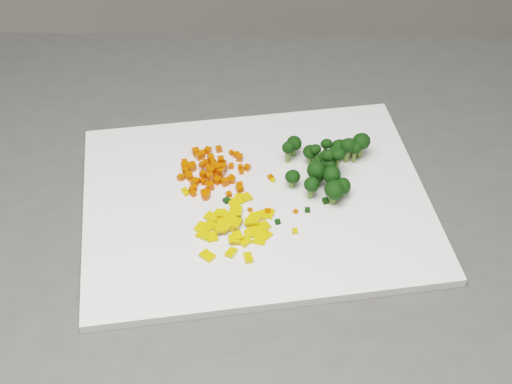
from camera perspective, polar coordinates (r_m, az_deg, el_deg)
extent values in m
cube|color=#444441|center=(1.29, 0.84, -14.44)|extent=(1.26, 1.03, 0.90)
cube|color=white|center=(0.92, 0.00, -0.72)|extent=(0.47, 0.38, 0.01)
cube|color=#C53602|center=(0.94, -3.27, 1.86)|extent=(0.01, 0.01, 0.01)
cube|color=#C53602|center=(0.92, -5.19, 0.18)|extent=(0.01, 0.01, 0.01)
cube|color=#C53602|center=(0.96, -1.33, 2.77)|extent=(0.01, 0.01, 0.01)
cube|color=#C53602|center=(0.97, -1.66, 3.00)|extent=(0.01, 0.01, 0.01)
cube|color=#C53602|center=(0.96, -2.61, 2.37)|extent=(0.01, 0.01, 0.01)
cube|color=#C53602|center=(0.98, -4.84, 3.22)|extent=(0.01, 0.01, 0.01)
cube|color=#C53602|center=(0.93, -1.98, 1.08)|extent=(0.01, 0.01, 0.01)
cube|color=#C53602|center=(0.95, -2.84, 2.59)|extent=(0.01, 0.01, 0.01)
cube|color=#C53602|center=(0.93, -4.96, 0.75)|extent=(0.01, 0.01, 0.01)
cube|color=#C53602|center=(0.95, -3.63, 2.74)|extent=(0.01, 0.01, 0.01)
cube|color=#C53602|center=(0.94, -3.15, 1.92)|extent=(0.01, 0.01, 0.01)
cube|color=#C53602|center=(0.95, -1.25, 1.99)|extent=(0.01, 0.01, 0.01)
cube|color=#C53602|center=(0.95, -5.31, 1.87)|extent=(0.01, 0.01, 0.01)
cube|color=#C53602|center=(0.93, -2.51, 0.80)|extent=(0.01, 0.01, 0.01)
cube|color=#C53602|center=(0.92, -3.74, 0.47)|extent=(0.01, 0.01, 0.01)
cube|color=#C53602|center=(0.94, -2.84, 1.67)|extent=(0.01, 0.01, 0.01)
cube|color=#C53602|center=(0.96, -4.09, 2.42)|extent=(0.01, 0.01, 0.01)
cube|color=#C53602|center=(0.95, -5.20, 1.91)|extent=(0.01, 0.01, 0.01)
cube|color=#C53602|center=(0.98, -3.85, 3.34)|extent=(0.01, 0.01, 0.01)
cube|color=#C53602|center=(0.94, -5.31, 1.21)|extent=(0.01, 0.01, 0.01)
cube|color=#C53602|center=(0.97, -1.98, 3.17)|extent=(0.01, 0.01, 0.01)
cube|color=#C53602|center=(0.94, -2.58, 2.03)|extent=(0.01, 0.01, 0.01)
cube|color=#C53602|center=(0.93, -3.75, 1.29)|extent=(0.01, 0.01, 0.01)
cube|color=#C53602|center=(0.94, -3.32, 1.41)|extent=(0.01, 0.01, 0.01)
cube|color=#C53602|center=(0.95, -5.13, 2.09)|extent=(0.01, 0.01, 0.01)
cube|color=#C53602|center=(0.93, -4.23, 0.84)|extent=(0.01, 0.01, 0.01)
cube|color=#C53602|center=(0.93, -3.14, 0.93)|extent=(0.01, 0.01, 0.01)
cube|color=#C53602|center=(0.95, -3.47, 2.46)|extent=(0.01, 0.01, 0.01)
cube|color=#C53602|center=(0.92, -1.33, 0.25)|extent=(0.01, 0.01, 0.01)
cube|color=#C53602|center=(0.97, -4.33, 3.06)|extent=(0.01, 0.01, 0.01)
cube|color=#C53602|center=(0.94, -3.16, 2.04)|extent=(0.01, 0.01, 0.01)
cube|color=#C53602|center=(0.96, -5.73, 2.36)|extent=(0.01, 0.01, 0.01)
cube|color=#C53602|center=(0.94, -3.17, 2.03)|extent=(0.01, 0.01, 0.01)
cube|color=#C53602|center=(0.91, -4.09, -0.38)|extent=(0.01, 0.01, 0.01)
cube|color=#C53602|center=(0.92, -4.96, 0.33)|extent=(0.01, 0.01, 0.01)
cube|color=#C53602|center=(0.93, -4.26, 1.45)|extent=(0.01, 0.01, 0.01)
cube|color=#C53602|center=(0.91, -2.18, -0.19)|extent=(0.01, 0.01, 0.01)
cube|color=#C53602|center=(0.94, -2.79, 1.45)|extent=(0.01, 0.01, 0.01)
cube|color=#C53602|center=(0.98, -3.00, 3.45)|extent=(0.01, 0.01, 0.01)
cube|color=#C53602|center=(0.94, -3.31, 2.11)|extent=(0.01, 0.01, 0.01)
cube|color=#C53602|center=(0.98, -3.88, 3.34)|extent=(0.01, 0.01, 0.01)
cube|color=#C53602|center=(0.95, -0.71, 1.96)|extent=(0.01, 0.01, 0.01)
cube|color=#C53602|center=(0.93, -4.83, 0.84)|extent=(0.01, 0.01, 0.01)
cube|color=#C53602|center=(0.95, -4.33, 2.18)|extent=(0.01, 0.01, 0.01)
cube|color=#C53602|center=(0.95, -3.84, 1.94)|extent=(0.01, 0.01, 0.01)
cube|color=#C53602|center=(0.95, -1.99, 2.08)|extent=(0.01, 0.01, 0.01)
cube|color=#C53602|center=(0.94, -5.45, 1.36)|extent=(0.01, 0.01, 0.01)
cube|color=#C53602|center=(0.93, -3.62, 1.71)|extent=(0.01, 0.01, 0.01)
cube|color=#C53602|center=(0.95, -5.38, 1.96)|extent=(0.01, 0.01, 0.01)
cube|color=#C53602|center=(0.95, -2.53, 1.95)|extent=(0.01, 0.01, 0.01)
cube|color=#C53602|center=(0.95, -5.65, 1.72)|extent=(0.01, 0.01, 0.01)
cube|color=#C53602|center=(0.93, -2.16, 0.92)|extent=(0.01, 0.01, 0.01)
cube|color=#C53602|center=(0.97, -1.54, 3.03)|extent=(0.01, 0.01, 0.01)
cube|color=#C53602|center=(0.92, -4.22, -0.09)|extent=(0.01, 0.01, 0.01)
cube|color=#C53602|center=(0.94, -5.93, 1.19)|extent=(0.01, 0.01, 0.01)
cube|color=#C53602|center=(0.91, -4.01, -0.29)|extent=(0.01, 0.01, 0.01)
cube|color=#C53602|center=(0.92, -5.05, -0.13)|extent=(0.01, 0.01, 0.01)
cube|color=#C53602|center=(0.96, -3.79, 2.30)|extent=(0.01, 0.01, 0.01)
cube|color=#C53602|center=(0.92, -1.32, 0.49)|extent=(0.01, 0.01, 0.01)
cube|color=#C53602|center=(0.93, -1.91, 0.93)|extent=(0.01, 0.01, 0.01)
cube|color=#C53602|center=(0.94, -6.08, 1.15)|extent=(0.01, 0.01, 0.01)
cube|color=#C53602|center=(0.97, -4.56, 2.88)|extent=(0.01, 0.01, 0.01)
cube|color=#C53602|center=(0.93, -4.85, 0.77)|extent=(0.01, 0.01, 0.01)
cube|color=#C53602|center=(0.95, -1.19, 1.63)|extent=(0.01, 0.01, 0.01)
cube|color=#C53602|center=(0.96, -5.71, 2.07)|extent=(0.01, 0.01, 0.01)
cube|color=#C53602|center=(0.94, -3.01, 1.99)|extent=(0.01, 0.01, 0.01)
cube|color=#D7A20B|center=(0.91, -1.33, -0.54)|extent=(0.02, 0.02, 0.00)
cube|color=#D7A20B|center=(0.85, -1.77, -3.77)|extent=(0.02, 0.01, 0.01)
cube|color=#D7A20B|center=(0.86, 0.33, -3.74)|extent=(0.02, 0.02, 0.01)
cube|color=#D7A20B|center=(0.87, -0.47, -3.29)|extent=(0.02, 0.02, 0.01)
cube|color=#D7A20B|center=(0.87, -1.67, -2.50)|extent=(0.02, 0.02, 0.01)
cube|color=#D7A20B|center=(0.87, 0.71, -3.35)|extent=(0.02, 0.02, 0.01)
cube|color=#D7A20B|center=(0.84, -3.90, -5.10)|extent=(0.02, 0.02, 0.01)
cube|color=#D7A20B|center=(0.89, -3.55, -2.03)|extent=(0.02, 0.02, 0.01)
cube|color=#D7A20B|center=(0.88, -2.78, -1.72)|extent=(0.01, 0.02, 0.01)
cube|color=#D7A20B|center=(0.87, 0.17, -3.36)|extent=(0.02, 0.02, 0.01)
cube|color=#D7A20B|center=(0.87, -2.86, -2.88)|extent=(0.01, 0.02, 0.01)
cube|color=#D7A20B|center=(0.88, -4.06, -2.85)|extent=(0.02, 0.02, 0.01)
cube|color=#D7A20B|center=(0.86, -0.93, -3.97)|extent=(0.02, 0.02, 0.01)
cube|color=#D7A20B|center=(0.87, -2.39, -2.71)|extent=(0.02, 0.02, 0.01)
cube|color=#D7A20B|center=(0.89, -2.27, -2.01)|extent=(0.02, 0.02, 0.01)
cube|color=#D7A20B|center=(0.89, 0.99, -1.74)|extent=(0.02, 0.02, 0.01)
cube|color=#D7A20B|center=(0.91, -0.80, -0.39)|extent=(0.02, 0.02, 0.01)
cube|color=#D7A20B|center=(0.89, 0.47, -1.85)|extent=(0.02, 0.02, 0.00)
cube|color=#D7A20B|center=(0.86, -3.53, -3.61)|extent=(0.01, 0.01, 0.01)
cube|color=#D7A20B|center=(0.88, -2.14, -1.95)|extent=(0.02, 0.02, 0.01)
cube|color=#D7A20B|center=(0.84, -0.63, -5.27)|extent=(0.01, 0.02, 0.01)
cube|color=#D7A20B|center=(0.87, -0.51, -2.37)|extent=(0.02, 0.01, 0.01)
cube|color=#D7A20B|center=(0.87, -2.00, -2.80)|extent=(0.02, 0.02, 0.01)
cube|color=#D7A20B|center=(0.88, -0.11, -2.08)|extent=(0.02, 0.02, 0.01)
cube|color=#D7A20B|center=(0.89, -1.63, -1.55)|extent=(0.02, 0.02, 0.01)
cube|color=#D7A20B|center=(0.87, 0.67, -2.73)|extent=(0.02, 0.02, 0.01)
cube|color=#D7A20B|center=(0.89, -3.03, -1.94)|extent=(0.02, 0.02, 0.00)
cube|color=#D7A20B|center=(0.88, -0.21, -2.21)|extent=(0.02, 0.02, 0.00)
cube|color=#D7A20B|center=(0.87, -1.93, -2.31)|extent=(0.02, 0.02, 0.01)
cube|color=#D7A20B|center=(0.90, -1.76, -0.90)|extent=(0.01, 0.02, 0.01)
cube|color=#D7A20B|center=(0.88, -4.40, -2.84)|extent=(0.02, 0.02, 0.01)
cube|color=#D7A20B|center=(0.87, -4.24, -3.46)|extent=(0.02, 0.02, 0.01)
cube|color=#D7A20B|center=(0.85, -2.00, -4.85)|extent=(0.02, 0.02, 0.01)
cube|color=#D7A20B|center=(0.86, -1.64, -3.84)|extent=(0.02, 0.02, 0.00)
cube|color=#D7A20B|center=(0.88, -2.62, -2.47)|extent=(0.01, 0.01, 0.01)
cube|color=#D7A20B|center=(0.88, -3.58, -2.72)|extent=(0.02, 0.02, 0.01)
cube|color=#D7A20B|center=(0.86, -1.49, -3.53)|extent=(0.01, 0.01, 0.01)
cube|color=#D7A20B|center=(0.87, -0.08, -3.17)|extent=(0.02, 0.02, 0.01)
cube|color=#C53602|center=(0.89, 0.95, -1.59)|extent=(0.01, 0.01, 0.01)
cube|color=black|center=(0.86, -1.44, -3.60)|extent=(0.01, 0.01, 0.00)
cube|color=#C53602|center=(0.89, 3.20, -1.57)|extent=(0.01, 0.01, 0.00)
cube|color=#D7A20B|center=(0.93, 1.35, 0.95)|extent=(0.01, 0.01, 0.00)
cube|color=#C53602|center=(0.94, 4.85, 1.07)|extent=(0.01, 0.01, 0.00)
cube|color=#C53602|center=(0.92, -3.94, 0.09)|extent=(0.01, 0.01, 0.01)
cube|color=#C53602|center=(0.89, -0.48, -1.44)|extent=(0.01, 0.01, 0.00)
cube|color=black|center=(0.90, 4.14, -1.44)|extent=(0.01, 0.01, 0.00)
cube|color=#D7A20B|center=(0.92, -5.73, 0.09)|extent=(0.01, 0.01, 0.01)
cube|color=black|center=(0.91, 5.59, -0.71)|extent=(0.01, 0.01, 0.01)
cube|color=#D7A20B|center=(0.92, -5.62, -0.12)|extent=(0.01, 0.01, 0.00)
cube|color=black|center=(0.91, -2.37, -0.68)|extent=(0.01, 0.01, 0.01)
cube|color=#D7A20B|center=(0.87, 3.12, -3.15)|extent=(0.01, 0.01, 0.00)
cube|color=#C53602|center=(0.94, 1.18, 1.20)|extent=(0.01, 0.01, 0.00)
cube|color=black|center=(0.88, 1.74, -2.40)|extent=(0.01, 0.01, 0.00)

